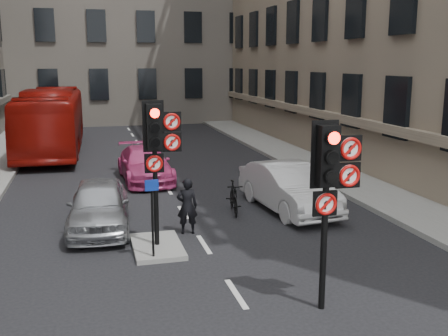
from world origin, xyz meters
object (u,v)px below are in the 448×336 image
signal_far (158,142)px  bus_red (52,121)px  signal_near (331,175)px  info_sign (152,207)px  car_pink (145,164)px  motorcycle (234,197)px  motorcyclist (187,206)px  car_silver (99,205)px  car_white (288,187)px

signal_far → bus_red: 16.18m
signal_far → bus_red: (-3.39, 15.78, -1.09)m
signal_near → info_sign: bearing=132.0°
car_pink → motorcycle: 5.67m
car_pink → motorcyclist: motorcyclist is taller
car_silver → car_white: (5.78, 0.44, 0.05)m
bus_red → motorcyclist: bus_red is taller
motorcycle → car_pink: bearing=120.8°
info_sign → bus_red: bearing=95.0°
signal_far → car_silver: bearing=125.4°
car_silver → info_sign: size_ratio=2.19×
bus_red → car_silver: bearing=-80.6°
motorcyclist → bus_red: bearing=-67.1°
signal_far → motorcyclist: size_ratio=2.32×
car_white → signal_near: bearing=-110.9°
car_pink → info_sign: bearing=-97.5°
motorcyclist → car_silver: bearing=-16.7°
signal_near → info_sign: signal_near is taller
signal_near → signal_far: 4.77m
car_silver → motorcyclist: size_ratio=2.63×
signal_far → car_silver: 3.18m
bus_red → info_sign: 16.88m
motorcyclist → signal_far: bearing=55.8°
car_white → car_pink: 6.61m
signal_near → info_sign: size_ratio=1.93×
signal_far → bus_red: signal_far is taller
car_white → motorcyclist: (-3.48, -1.44, 0.03)m
signal_near → car_white: 6.93m
car_white → bus_red: bus_red is taller
car_pink → motorcycle: car_pink is taller
car_silver → car_white: size_ratio=0.91×
motorcycle → car_white: bearing=5.0°
info_sign → car_silver: bearing=106.6°
signal_far → car_white: size_ratio=0.80×
signal_far → info_sign: signal_far is taller
car_white → info_sign: bearing=-150.6°
car_silver → car_pink: size_ratio=0.91×
motorcycle → signal_far: bearing=-127.1°
car_silver → bus_red: bus_red is taller
motorcycle → info_sign: (-2.90, -3.36, 0.82)m
signal_near → motorcyclist: 5.60m
motorcyclist → car_white: bearing=-150.8°
car_silver → info_sign: info_sign is taller
car_white → info_sign: (-4.63, -3.25, 0.58)m
car_white → motorcyclist: motorcyclist is taller
signal_near → car_silver: (-4.03, 6.01, -1.89)m
car_white → car_pink: bearing=120.2°
bus_red → motorcyclist: size_ratio=7.52×
info_sign → signal_far: bearing=65.5°
motorcycle → info_sign: size_ratio=0.89×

